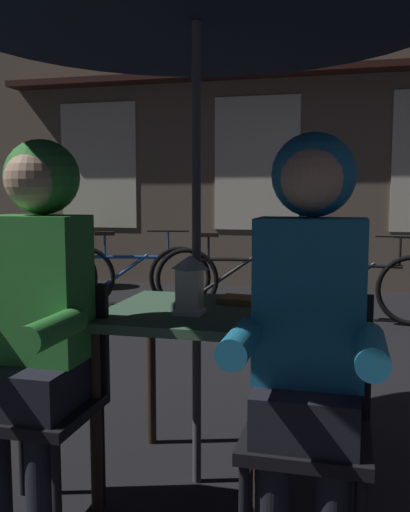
{
  "coord_description": "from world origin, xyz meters",
  "views": [
    {
      "loc": [
        0.59,
        -2.19,
        1.2
      ],
      "look_at": [
        0.0,
        0.14,
        0.94
      ],
      "focal_mm": 39.75,
      "sensor_mm": 36.0,
      "label": 1
    }
  ],
  "objects_px": {
    "person_right_hooded": "(309,309)",
    "lantern": "(190,283)",
    "chair_left": "(46,388)",
    "chair_right": "(308,412)",
    "bicycle_nearest": "(36,271)",
    "cafe_table": "(197,333)",
    "bicycle_fourth": "(355,286)",
    "person_left_hooded": "(34,296)",
    "potted_plant": "(69,246)",
    "bicycle_second": "(132,275)",
    "book": "(243,300)",
    "bicycle_third": "(236,279)"
  },
  "relations": [
    {
      "from": "book",
      "to": "cafe_table",
      "type": "bearing_deg",
      "value": -124.95
    },
    {
      "from": "chair_left",
      "to": "bicycle_nearest",
      "type": "relative_size",
      "value": 0.53
    },
    {
      "from": "bicycle_nearest",
      "to": "bicycle_third",
      "type": "xyz_separation_m",
      "value": [
        2.29,
        -0.0,
        0.0
      ]
    },
    {
      "from": "bicycle_nearest",
      "to": "bicycle_second",
      "type": "distance_m",
      "value": 1.17
    },
    {
      "from": "bicycle_fourth",
      "to": "book",
      "type": "bearing_deg",
      "value": -99.3
    },
    {
      "from": "lantern",
      "to": "bicycle_fourth",
      "type": "bearing_deg",
      "value": 78.86
    },
    {
      "from": "cafe_table",
      "to": "chair_left",
      "type": "height_order",
      "value": "chair_left"
    },
    {
      "from": "cafe_table",
      "to": "person_left_hooded",
      "type": "relative_size",
      "value": 0.53
    },
    {
      "from": "cafe_table",
      "to": "chair_right",
      "type": "distance_m",
      "value": 0.62
    },
    {
      "from": "bicycle_nearest",
      "to": "bicycle_second",
      "type": "bearing_deg",
      "value": -2.1
    },
    {
      "from": "chair_right",
      "to": "person_right_hooded",
      "type": "bearing_deg",
      "value": -90.0
    },
    {
      "from": "person_right_hooded",
      "to": "bicycle_nearest",
      "type": "xyz_separation_m",
      "value": [
        -3.28,
        3.87,
        -0.5
      ]
    },
    {
      "from": "lantern",
      "to": "chair_left",
      "type": "relative_size",
      "value": 0.27
    },
    {
      "from": "chair_right",
      "to": "person_left_hooded",
      "type": "bearing_deg",
      "value": -176.61
    },
    {
      "from": "bicycle_fourth",
      "to": "potted_plant",
      "type": "bearing_deg",
      "value": 161.52
    },
    {
      "from": "lantern",
      "to": "chair_right",
      "type": "relative_size",
      "value": 0.27
    },
    {
      "from": "cafe_table",
      "to": "person_left_hooded",
      "type": "bearing_deg",
      "value": -138.43
    },
    {
      "from": "chair_left",
      "to": "chair_right",
      "type": "xyz_separation_m",
      "value": [
        0.96,
        0.0,
        0.0
      ]
    },
    {
      "from": "lantern",
      "to": "chair_right",
      "type": "bearing_deg",
      "value": -29.01
    },
    {
      "from": "person_right_hooded",
      "to": "bicycle_second",
      "type": "relative_size",
      "value": 0.85
    },
    {
      "from": "cafe_table",
      "to": "chair_right",
      "type": "bearing_deg",
      "value": -37.55
    },
    {
      "from": "chair_right",
      "to": "potted_plant",
      "type": "relative_size",
      "value": 0.95
    },
    {
      "from": "cafe_table",
      "to": "chair_left",
      "type": "relative_size",
      "value": 0.85
    },
    {
      "from": "lantern",
      "to": "bicycle_third",
      "type": "distance_m",
      "value": 3.62
    },
    {
      "from": "bicycle_second",
      "to": "potted_plant",
      "type": "bearing_deg",
      "value": 140.58
    },
    {
      "from": "chair_left",
      "to": "person_right_hooded",
      "type": "height_order",
      "value": "person_right_hooded"
    },
    {
      "from": "bicycle_nearest",
      "to": "person_right_hooded",
      "type": "bearing_deg",
      "value": -49.74
    },
    {
      "from": "chair_right",
      "to": "bicycle_nearest",
      "type": "distance_m",
      "value": 5.03
    },
    {
      "from": "bicycle_third",
      "to": "potted_plant",
      "type": "height_order",
      "value": "potted_plant"
    },
    {
      "from": "person_right_hooded",
      "to": "bicycle_fourth",
      "type": "bearing_deg",
      "value": 87.13
    },
    {
      "from": "chair_right",
      "to": "bicycle_second",
      "type": "relative_size",
      "value": 0.53
    },
    {
      "from": "bicycle_second",
      "to": "book",
      "type": "relative_size",
      "value": 8.26
    },
    {
      "from": "cafe_table",
      "to": "bicycle_fourth",
      "type": "distance_m",
      "value": 3.34
    },
    {
      "from": "chair_left",
      "to": "cafe_table",
      "type": "bearing_deg",
      "value": 37.55
    },
    {
      "from": "cafe_table",
      "to": "potted_plant",
      "type": "bearing_deg",
      "value": 123.17
    },
    {
      "from": "person_right_hooded",
      "to": "lantern",
      "type": "bearing_deg",
      "value": 146.03
    },
    {
      "from": "person_right_hooded",
      "to": "bicycle_nearest",
      "type": "relative_size",
      "value": 0.85
    },
    {
      "from": "chair_left",
      "to": "bicycle_second",
      "type": "bearing_deg",
      "value": 107.01
    },
    {
      "from": "chair_left",
      "to": "person_right_hooded",
      "type": "bearing_deg",
      "value": -3.39
    },
    {
      "from": "chair_right",
      "to": "bicycle_third",
      "type": "height_order",
      "value": "chair_right"
    },
    {
      "from": "lantern",
      "to": "chair_left",
      "type": "height_order",
      "value": "lantern"
    },
    {
      "from": "chair_left",
      "to": "bicycle_third",
      "type": "xyz_separation_m",
      "value": [
        -0.03,
        3.81,
        -0.14
      ]
    },
    {
      "from": "chair_left",
      "to": "bicycle_second",
      "type": "height_order",
      "value": "chair_left"
    },
    {
      "from": "chair_left",
      "to": "book",
      "type": "height_order",
      "value": "chair_left"
    },
    {
      "from": "person_left_hooded",
      "to": "chair_left",
      "type": "bearing_deg",
      "value": 90.0
    },
    {
      "from": "bicycle_third",
      "to": "lantern",
      "type": "bearing_deg",
      "value": -81.74
    },
    {
      "from": "lantern",
      "to": "person_left_hooded",
      "type": "bearing_deg",
      "value": -146.35
    },
    {
      "from": "person_right_hooded",
      "to": "chair_right",
      "type": "bearing_deg",
      "value": 90.0
    },
    {
      "from": "chair_left",
      "to": "bicycle_fourth",
      "type": "height_order",
      "value": "chair_left"
    },
    {
      "from": "chair_right",
      "to": "bicycle_second",
      "type": "height_order",
      "value": "chair_right"
    }
  ]
}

